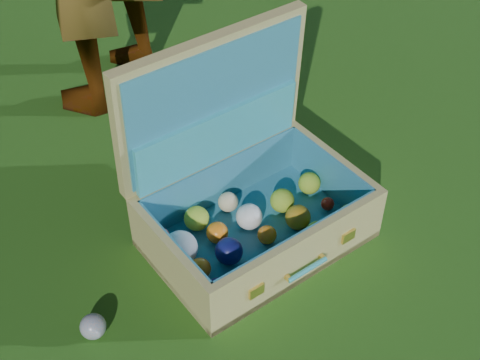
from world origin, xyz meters
name	(u,v)px	position (x,y,z in m)	size (l,w,h in m)	color
ground	(176,228)	(0.00, 0.00, 0.00)	(60.00, 60.00, 0.00)	#215114
stray_ball	(93,326)	(-0.38, -0.19, 0.03)	(0.07, 0.07, 0.07)	teal
suitcase	(242,187)	(0.16, -0.12, 0.17)	(0.63, 0.48, 0.60)	tan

